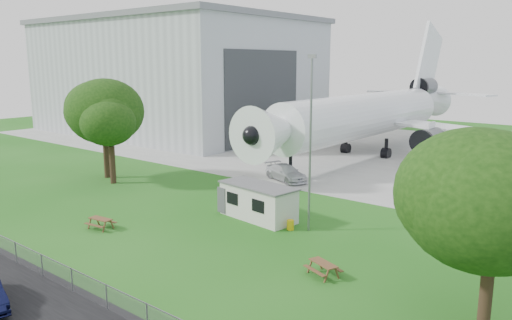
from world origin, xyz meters
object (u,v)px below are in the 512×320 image
Objects in this scene: picnic_east at (323,275)px; picnic_west at (101,229)px; hangar at (177,75)px; airliner at (370,113)px; site_cabin at (258,202)px.

picnic_west is at bearing -148.88° from picnic_east.
airliner is at bearing -0.22° from hangar.
hangar is 0.90× the size of airliner.
hangar is at bearing 165.44° from picnic_east.
picnic_west is (34.49, -38.77, -9.41)m from hangar.
picnic_east is at bearing -32.01° from site_cabin.
airliner is 30.56m from site_cabin.
site_cabin is at bearing -35.62° from hangar.
hangar is 52.74m from picnic_west.
hangar reaches higher than picnic_east.
picnic_west is 1.00× the size of picnic_east.
airliner is (35.97, -0.14, -4.14)m from hangar.
hangar is 23.89× the size of picnic_west.
airliner reaches higher than site_cabin.
airliner is 6.92× the size of site_cabin.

